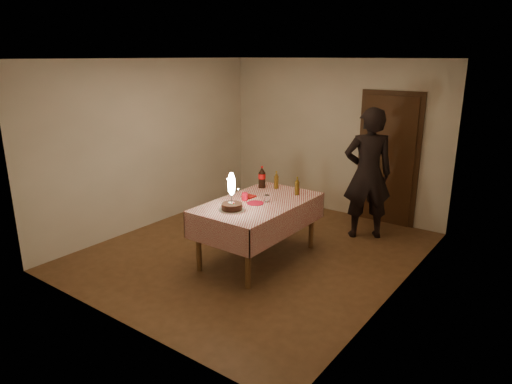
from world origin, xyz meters
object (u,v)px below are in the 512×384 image
cola_bottle (262,177)px  amber_bottle_right (297,186)px  birthday_cake (232,200)px  amber_bottle_left (276,180)px  dining_table (258,209)px  red_plate (255,203)px  photographer (368,174)px  clear_cup (267,198)px  red_cup (245,197)px

cola_bottle → amber_bottle_right: bearing=-0.4°
birthday_cake → cola_bottle: 1.06m
birthday_cake → amber_bottle_right: (0.31, 1.02, -0.01)m
amber_bottle_left → dining_table: bearing=-76.7°
red_plate → photographer: (0.80, 1.69, 0.16)m
dining_table → birthday_cake: bearing=-98.3°
photographer → cola_bottle: bearing=-138.3°
clear_cup → amber_bottle_left: size_ratio=0.35×
dining_table → amber_bottle_left: size_ratio=6.75×
clear_cup → cola_bottle: cola_bottle is taller
red_plate → photographer: size_ratio=0.11×
birthday_cake → amber_bottle_right: bearing=72.9°
dining_table → clear_cup: clear_cup is taller
red_cup → amber_bottle_left: (0.02, 0.71, 0.07)m
amber_bottle_right → photographer: (0.57, 1.04, 0.05)m
dining_table → amber_bottle_right: amber_bottle_right is taller
amber_bottle_left → photographer: photographer is taller
dining_table → amber_bottle_right: (0.25, 0.56, 0.23)m
clear_cup → red_plate: bearing=-119.0°
amber_bottle_right → photographer: bearing=61.3°
red_plate → cola_bottle: (-0.36, 0.65, 0.15)m
birthday_cake → amber_bottle_left: 1.11m
birthday_cake → red_plate: size_ratio=2.17×
birthday_cake → amber_bottle_left: birthday_cake is taller
dining_table → cola_bottle: bearing=121.6°
amber_bottle_right → dining_table: bearing=-113.8°
birthday_cake → red_cup: 0.43m
red_plate → cola_bottle: size_ratio=0.69×
cola_bottle → amber_bottle_left: 0.21m
cola_bottle → amber_bottle_left: bearing=23.6°
amber_bottle_left → amber_bottle_right: size_ratio=1.00×
birthday_cake → photographer: 2.25m
dining_table → cola_bottle: size_ratio=5.42×
cola_bottle → photographer: bearing=41.7°
amber_bottle_left → amber_bottle_right: (0.40, -0.09, 0.00)m
birthday_cake → photographer: size_ratio=0.25×
amber_bottle_left → clear_cup: bearing=-67.1°
birthday_cake → red_plate: birthday_cake is taller
amber_bottle_right → photographer: 1.19m
clear_cup → amber_bottle_right: amber_bottle_right is taller
birthday_cake → cola_bottle: (-0.28, 1.03, 0.03)m
amber_bottle_left → amber_bottle_right: bearing=-12.5°
red_cup → amber_bottle_right: size_ratio=0.39×
dining_table → birthday_cake: birthday_cake is taller
cola_bottle → red_plate: bearing=-60.9°
cola_bottle → amber_bottle_right: (0.59, -0.00, -0.03)m
red_cup → photographer: photographer is taller
birthday_cake → red_plate: (0.08, 0.38, -0.12)m
red_plate → amber_bottle_right: size_ratio=0.86×
dining_table → photographer: (0.82, 1.60, 0.28)m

